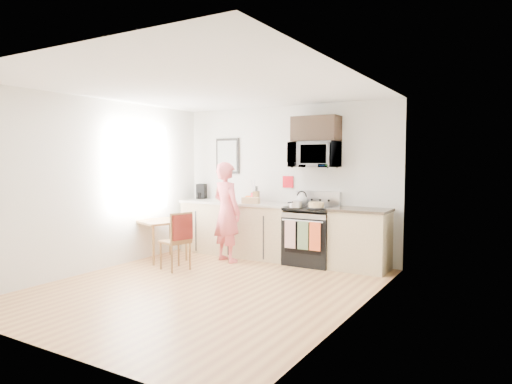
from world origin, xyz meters
The scene contains 28 objects.
floor centered at (0.00, 0.00, 0.00)m, with size 4.60×4.60×0.00m, color #A4693F.
back_wall centered at (0.00, 2.30, 1.30)m, with size 4.00×0.04×2.60m, color silver.
front_wall centered at (0.00, -2.30, 1.30)m, with size 4.00×0.04×2.60m, color silver.
left_wall centered at (-2.00, 0.00, 1.30)m, with size 0.04×4.60×2.60m, color silver.
right_wall centered at (2.00, 0.00, 1.30)m, with size 0.04×4.60×2.60m, color silver.
ceiling centered at (0.00, 0.00, 2.60)m, with size 4.00×4.60×0.04m, color white.
window centered at (-1.96, 0.80, 1.55)m, with size 0.06×1.40×1.50m.
cabinet_left centered at (-0.80, 2.00, 0.45)m, with size 2.10×0.60×0.90m, color tan.
countertop_left centered at (-0.80, 2.00, 0.92)m, with size 2.14×0.64×0.04m, color beige.
cabinet_right centered at (1.43, 2.00, 0.45)m, with size 0.84×0.60×0.90m, color tan.
countertop_right centered at (1.43, 2.00, 0.92)m, with size 0.88×0.64×0.04m, color black.
range centered at (0.63, 1.98, 0.44)m, with size 0.76×0.70×1.16m.
microwave centered at (0.63, 2.08, 1.76)m, with size 0.76×0.51×0.42m, color #BBBBC0.
upper_cabinet centered at (0.63, 2.12, 2.18)m, with size 0.76×0.35×0.40m, color black.
wall_art centered at (-1.20, 2.28, 1.75)m, with size 0.50×0.04×0.65m.
wall_trivet centered at (0.05, 2.28, 1.30)m, with size 0.20×0.02×0.20m, color #A70E18.
person centered at (-0.66, 1.45, 0.82)m, with size 0.60×0.39×1.64m, color #E43E44.
dining_table centered at (-1.64, 0.98, 0.59)m, with size 0.81×0.81×0.67m.
chair centered at (-0.88, 0.52, 0.58)m, with size 0.51×0.47×0.89m.
knife_block centered at (-0.46, 2.06, 1.04)m, with size 0.09×0.12×0.19m, color brown.
utensil_crock centered at (-0.52, 2.12, 1.10)m, with size 0.13×0.13×0.39m.
fruit_bowl centered at (-0.66, 2.14, 0.98)m, with size 0.28×0.28×0.11m.
milk_carton centered at (-1.29, 2.12, 1.05)m, with size 0.09×0.09×0.23m, color tan.
coffee_maker centered at (-1.75, 2.19, 1.07)m, with size 0.21×0.26×0.28m.
bread_bag centered at (-0.41, 1.81, 0.99)m, with size 0.29×0.14×0.11m, color tan.
cake centered at (0.78, 1.82, 0.97)m, with size 0.29×0.29×0.10m.
kettle centered at (0.42, 2.05, 1.03)m, with size 0.20×0.20×0.25m.
pot centered at (0.45, 1.75, 0.98)m, with size 0.21×0.37×0.11m.
Camera 1 is at (3.58, -4.72, 1.67)m, focal length 32.00 mm.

